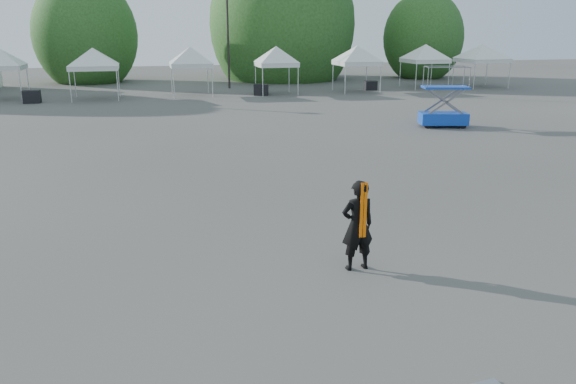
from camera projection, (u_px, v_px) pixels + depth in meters
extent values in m
plane|color=#474442|center=(307.00, 227.00, 13.52)|extent=(120.00, 120.00, 0.00)
cylinder|color=black|center=(228.00, 25.00, 42.62)|extent=(0.16, 0.16, 9.50)
cylinder|color=#382314|center=(89.00, 69.00, 48.44)|extent=(0.36, 0.36, 2.27)
ellipsoid|color=#224416|center=(85.00, 35.00, 47.65)|extent=(4.16, 4.16, 4.78)
cylinder|color=#382314|center=(282.00, 63.00, 51.50)|extent=(0.36, 0.36, 2.80)
ellipsoid|color=#224416|center=(282.00, 24.00, 50.52)|extent=(5.12, 5.12, 5.89)
cylinder|color=#382314|center=(421.00, 66.00, 52.85)|extent=(0.36, 0.36, 2.10)
ellipsoid|color=#224416|center=(423.00, 38.00, 52.11)|extent=(3.84, 3.84, 4.42)
cylinder|color=silver|center=(21.00, 86.00, 35.96)|extent=(0.06, 0.06, 2.00)
cylinder|color=silver|center=(28.00, 82.00, 38.41)|extent=(0.06, 0.06, 2.00)
cube|color=silver|center=(0.00, 67.00, 36.56)|extent=(2.84, 2.84, 0.30)
cylinder|color=silver|center=(70.00, 87.00, 35.27)|extent=(0.06, 0.06, 2.00)
cylinder|color=silver|center=(118.00, 86.00, 35.96)|extent=(0.06, 0.06, 2.00)
cylinder|color=silver|center=(75.00, 83.00, 37.93)|extent=(0.06, 0.06, 2.00)
cylinder|color=silver|center=(119.00, 82.00, 38.61)|extent=(0.06, 0.06, 2.00)
cube|color=silver|center=(94.00, 67.00, 36.64)|extent=(3.06, 3.06, 0.30)
pyramid|color=silver|center=(92.00, 48.00, 36.28)|extent=(4.33, 4.33, 1.10)
cylinder|color=silver|center=(174.00, 83.00, 37.50)|extent=(0.06, 0.06, 2.00)
cylinder|color=silver|center=(212.00, 82.00, 38.12)|extent=(0.06, 0.06, 2.00)
cylinder|color=silver|center=(172.00, 80.00, 39.90)|extent=(0.06, 0.06, 2.00)
cylinder|color=silver|center=(208.00, 79.00, 40.52)|extent=(0.06, 0.06, 2.00)
cube|color=silver|center=(191.00, 65.00, 38.70)|extent=(2.78, 2.78, 0.30)
pyramid|color=silver|center=(190.00, 46.00, 38.35)|extent=(3.93, 3.93, 1.10)
cylinder|color=silver|center=(263.00, 82.00, 38.39)|extent=(0.06, 0.06, 2.00)
cylinder|color=silver|center=(298.00, 81.00, 38.99)|extent=(0.06, 0.06, 2.00)
cylinder|color=silver|center=(256.00, 79.00, 40.73)|extent=(0.06, 0.06, 2.00)
cylinder|color=silver|center=(289.00, 78.00, 41.33)|extent=(0.06, 0.06, 2.00)
cube|color=silver|center=(276.00, 64.00, 39.55)|extent=(2.71, 2.71, 0.30)
pyramid|color=silver|center=(276.00, 46.00, 39.20)|extent=(3.84, 3.84, 1.10)
cylinder|color=silver|center=(345.00, 80.00, 39.70)|extent=(0.06, 0.06, 2.00)
cylinder|color=silver|center=(381.00, 79.00, 40.34)|extent=(0.06, 0.06, 2.00)
cylinder|color=silver|center=(333.00, 77.00, 42.21)|extent=(0.06, 0.06, 2.00)
cylinder|color=silver|center=(366.00, 76.00, 42.85)|extent=(0.06, 0.06, 2.00)
cube|color=silver|center=(357.00, 63.00, 40.97)|extent=(2.90, 2.90, 0.30)
pyramid|color=silver|center=(357.00, 45.00, 40.61)|extent=(4.10, 4.10, 1.10)
cylinder|color=silver|center=(416.00, 77.00, 42.48)|extent=(0.06, 0.06, 2.00)
cylinder|color=silver|center=(449.00, 76.00, 43.14)|extent=(0.06, 0.06, 2.00)
cylinder|color=silver|center=(400.00, 74.00, 45.05)|extent=(0.06, 0.06, 2.00)
cylinder|color=silver|center=(431.00, 73.00, 45.71)|extent=(0.06, 0.06, 2.00)
cube|color=silver|center=(425.00, 61.00, 43.79)|extent=(2.97, 2.97, 0.30)
pyramid|color=silver|center=(426.00, 44.00, 43.43)|extent=(4.20, 4.20, 1.10)
cylinder|color=silver|center=(474.00, 76.00, 42.79)|extent=(0.06, 0.06, 2.00)
cylinder|color=silver|center=(509.00, 75.00, 43.52)|extent=(0.06, 0.06, 2.00)
cylinder|color=silver|center=(453.00, 73.00, 45.64)|extent=(0.06, 0.06, 2.00)
cylinder|color=silver|center=(487.00, 72.00, 46.37)|extent=(0.06, 0.06, 2.00)
cube|color=silver|center=(482.00, 60.00, 44.28)|extent=(3.27, 3.27, 0.30)
pyramid|color=silver|center=(484.00, 44.00, 43.92)|extent=(4.63, 4.63, 1.10)
imported|color=black|center=(358.00, 225.00, 10.92)|extent=(0.69, 0.48, 1.82)
cube|color=#FF6505|center=(362.00, 211.00, 10.65)|extent=(0.15, 0.02, 1.09)
cube|color=#0D4BB3|center=(443.00, 118.00, 26.88)|extent=(2.42, 1.63, 0.55)
cube|color=#0D4BB3|center=(446.00, 87.00, 26.46)|extent=(2.32, 1.56, 0.09)
cylinder|color=black|center=(428.00, 125.00, 26.51)|extent=(0.36, 0.22, 0.33)
cylinder|color=black|center=(463.00, 125.00, 26.50)|extent=(0.36, 0.22, 0.33)
cylinder|color=black|center=(423.00, 122.00, 27.39)|extent=(0.36, 0.22, 0.33)
cylinder|color=black|center=(457.00, 122.00, 27.38)|extent=(0.36, 0.22, 0.33)
cube|color=black|center=(32.00, 97.00, 35.33)|extent=(1.03, 0.81, 0.79)
cube|color=black|center=(261.00, 90.00, 39.34)|extent=(1.16, 1.01, 0.77)
cube|color=black|center=(371.00, 85.00, 42.62)|extent=(0.96, 0.79, 0.69)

